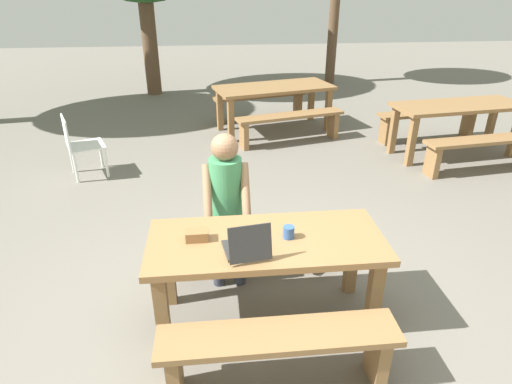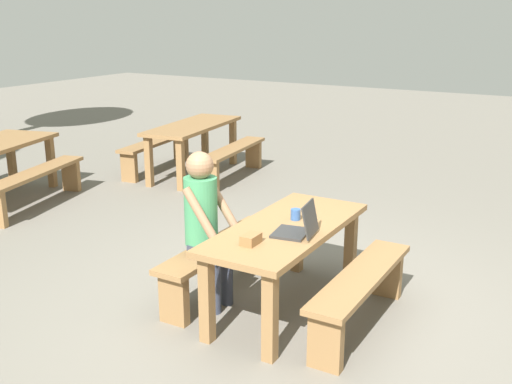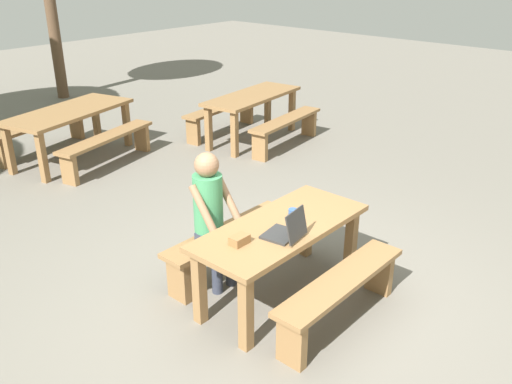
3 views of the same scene
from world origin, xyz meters
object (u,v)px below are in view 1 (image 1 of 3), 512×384
Objects in this scene: picnic_table_front at (266,253)px; small_pouch at (197,235)px; laptop at (247,247)px; plastic_chair at (79,144)px; picnic_table_rear at (458,113)px; picnic_table_mid at (274,93)px; coffee_mug at (289,232)px; person_seated at (226,198)px.

small_pouch reaches higher than picnic_table_front.
small_pouch is (-0.34, 0.22, -0.03)m from laptop.
small_pouch is at bearing -173.59° from plastic_chair.
picnic_table_front is at bearing -141.81° from picnic_table_rear.
picnic_table_mid reaches higher than picnic_table_front.
coffee_mug is (0.31, 0.18, -0.02)m from laptop.
small_pouch is 0.08× the size of picnic_table_rear.
person_seated is 0.67× the size of picnic_table_rear.
person_seated is at bearing 113.25° from picnic_table_front.
picnic_table_front is 4.91× the size of laptop.
person_seated is 2.98m from plastic_chair.
small_pouch is 3.32m from plastic_chair.
coffee_mug is at bearing -140.33° from picnic_table_rear.
picnic_table_front is 0.23m from coffee_mug.
coffee_mug is (0.16, -0.00, 0.17)m from picnic_table_front.
small_pouch is at bearing 175.45° from picnic_table_front.
plastic_chair is at bearing 175.67° from picnic_table_rear.
laptop is at bearing -114.38° from picnic_table_mid.
coffee_mug is 0.11× the size of plastic_chair.
laptop is 3.68m from plastic_chair.
picnic_table_front is at bearing -167.04° from plastic_chair.
small_pouch is 0.08× the size of picnic_table_mid.
laptop reaches higher than picnic_table_rear.
coffee_mug is 4.62m from picnic_table_mid.
picnic_table_mid is (0.86, 4.77, -0.14)m from laptop.
person_seated is (-0.10, 0.78, -0.03)m from laptop.
picnic_table_mid is at bearing -81.46° from plastic_chair.
plastic_chair is at bearing 118.62° from small_pouch.
picnic_table_front is 4.64m from picnic_table_mid.
plastic_chair is at bearing 127.17° from coffee_mug.
coffee_mug is at bearing -165.03° from plastic_chair.
coffee_mug is at bearing -0.06° from picnic_table_front.
laptop is 0.40m from small_pouch.
coffee_mug is at bearing -3.45° from small_pouch.
picnic_table_rear is at bearing 46.59° from coffee_mug.
laptop is at bearing -33.08° from small_pouch.
small_pouch is 4.81m from picnic_table_rear.
coffee_mug is 0.04× the size of picnic_table_mid.
laptop is 0.79m from person_seated.
plastic_chair reaches higher than picnic_table_front.
picnic_table_rear is at bearing 40.67° from small_pouch.
picnic_table_mid is (0.96, 3.99, -0.11)m from person_seated.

